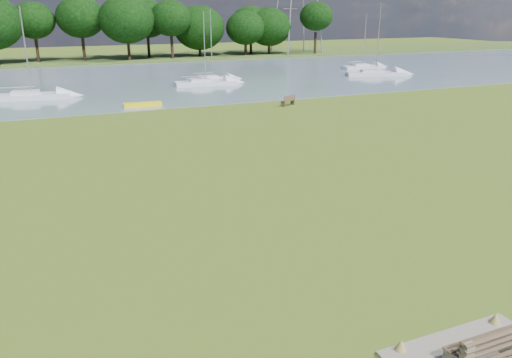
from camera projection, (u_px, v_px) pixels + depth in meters
name	position (u px, v px, depth m)	size (l,w,h in m)	color
ground	(256.00, 189.00, 24.06)	(220.00, 220.00, 0.00)	#5F6724
river	(119.00, 81.00, 60.58)	(220.00, 40.00, 0.10)	gray
far_bank	(92.00, 60.00, 86.67)	(220.00, 20.00, 0.40)	#4C6626
bench_pair	(492.00, 353.00, 11.72)	(1.98, 1.17, 1.07)	gray
riverbank_bench	(289.00, 100.00, 44.96)	(1.61, 1.06, 0.96)	brown
kayak	(143.00, 104.00, 44.60)	(3.33, 0.78, 0.33)	yellow
tree_line	(3.00, 23.00, 76.31)	(116.80, 8.74, 10.58)	black
sailboat_1	(212.00, 78.00, 59.51)	(6.18, 2.23, 8.29)	silver
sailboat_2	(205.00, 81.00, 57.07)	(7.12, 2.73, 8.04)	silver
sailboat_3	(31.00, 94.00, 48.02)	(7.23, 2.89, 8.54)	silver
sailboat_5	(375.00, 72.00, 65.42)	(7.91, 4.66, 9.03)	silver
sailboat_6	(362.00, 66.00, 73.21)	(6.53, 1.85, 7.81)	silver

